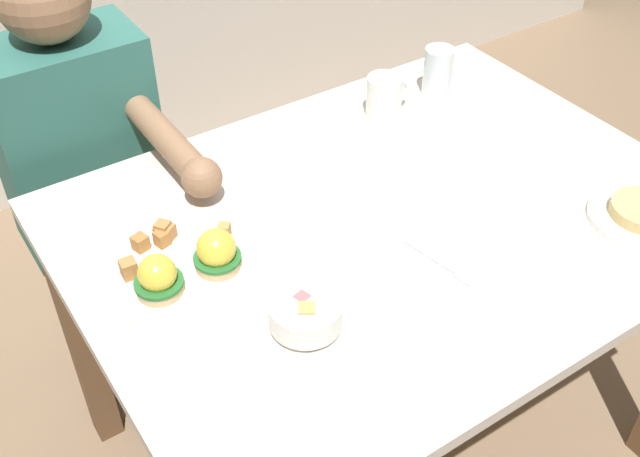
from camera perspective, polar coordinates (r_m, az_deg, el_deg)
name	(u,v)px	position (r m, az deg, el deg)	size (l,w,h in m)	color
ground_plane	(373,438)	(2.03, 3.95, -15.30)	(6.00, 6.00, 0.00)	#7F664C
dining_table	(387,255)	(1.54, 5.01, -1.96)	(1.20, 0.90, 0.74)	silver
eggs_benedict_plate	(187,270)	(1.34, -9.89, -3.04)	(0.27, 0.27, 0.09)	white
fruit_bowl	(305,314)	(1.24, -1.12, -6.42)	(0.12, 0.12, 0.06)	white
coffee_mug	(385,95)	(1.74, 4.86, 9.86)	(0.11, 0.08, 0.09)	white
fork	(444,264)	(1.38, 9.19, -2.64)	(0.05, 0.16, 0.00)	silver
water_glass_near	(438,75)	(1.83, 8.75, 11.24)	(0.07, 0.07, 0.12)	silver
diner_person	(88,166)	(1.82, -16.87, 4.48)	(0.34, 0.54, 1.14)	#33333D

